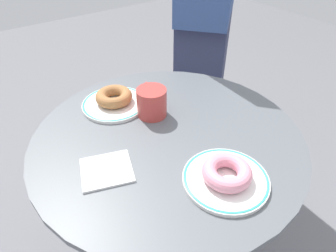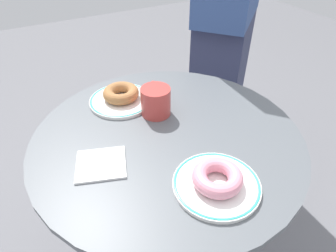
% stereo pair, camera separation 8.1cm
% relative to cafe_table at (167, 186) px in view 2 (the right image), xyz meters
% --- Properties ---
extents(cafe_table, '(0.76, 0.76, 0.75)m').
position_rel_cafe_table_xyz_m(cafe_table, '(0.00, 0.00, 0.00)').
color(cafe_table, '#565B60').
rests_on(cafe_table, ground).
extents(plate_left, '(0.20, 0.20, 0.01)m').
position_rel_cafe_table_xyz_m(plate_left, '(-0.22, -0.05, 0.23)').
color(plate_left, white).
rests_on(plate_left, cafe_table).
extents(plate_right, '(0.20, 0.20, 0.01)m').
position_rel_cafe_table_xyz_m(plate_right, '(0.22, 0.01, 0.23)').
color(plate_right, white).
rests_on(plate_right, cafe_table).
extents(donut_cinnamon, '(0.16, 0.16, 0.04)m').
position_rel_cafe_table_xyz_m(donut_cinnamon, '(-0.22, -0.05, 0.25)').
color(donut_cinnamon, '#A36B3D').
rests_on(donut_cinnamon, plate_left).
extents(donut_pink_frosted, '(0.14, 0.14, 0.03)m').
position_rel_cafe_table_xyz_m(donut_pink_frosted, '(0.22, 0.01, 0.25)').
color(donut_pink_frosted, pink).
rests_on(donut_pink_frosted, plate_right).
extents(paper_napkin, '(0.14, 0.15, 0.01)m').
position_rel_cafe_table_xyz_m(paper_napkin, '(0.03, -0.20, 0.22)').
color(paper_napkin, white).
rests_on(paper_napkin, cafe_table).
extents(coffee_mug, '(0.13, 0.09, 0.09)m').
position_rel_cafe_table_xyz_m(coffee_mug, '(-0.11, 0.02, 0.26)').
color(coffee_mug, '#B73D38').
rests_on(coffee_mug, cafe_table).
extents(person_figure, '(0.45, 0.47, 1.68)m').
position_rel_cafe_table_xyz_m(person_figure, '(-0.49, 0.57, 0.29)').
color(person_figure, '#2D3351').
rests_on(person_figure, ground).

